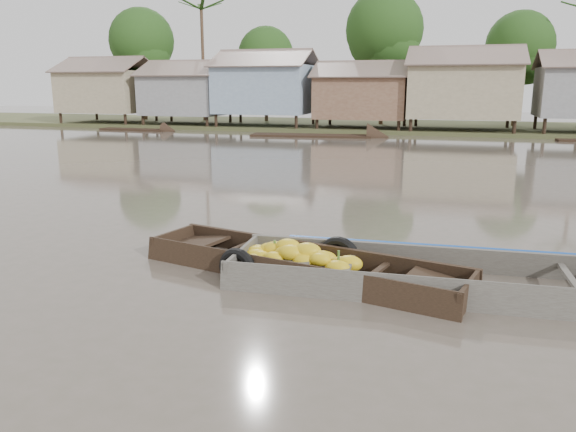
# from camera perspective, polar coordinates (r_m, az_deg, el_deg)

# --- Properties ---
(ground) EXTENTS (120.00, 120.00, 0.00)m
(ground) POSITION_cam_1_polar(r_m,az_deg,el_deg) (8.85, 1.57, -7.05)
(ground) COLOR #524B3F
(ground) RESTS_ON ground
(riverbank) EXTENTS (120.00, 12.47, 10.22)m
(riverbank) POSITION_cam_1_polar(r_m,az_deg,el_deg) (39.90, 18.16, 12.64)
(riverbank) COLOR #384723
(riverbank) RESTS_ON ground
(banana_boat) EXTENTS (5.73, 2.62, 0.80)m
(banana_boat) POSITION_cam_1_polar(r_m,az_deg,el_deg) (9.33, 0.84, -4.93)
(banana_boat) COLOR black
(banana_boat) RESTS_ON ground
(viewer_boat) EXTENTS (7.07, 2.15, 0.56)m
(viewer_boat) POSITION_cam_1_polar(r_m,az_deg,el_deg) (9.07, 16.71, -6.79)
(viewer_boat) COLOR #3F3B35
(viewer_boat) RESTS_ON ground
(distant_boats) EXTENTS (47.58, 14.13, 0.35)m
(distant_boats) POSITION_cam_1_polar(r_m,az_deg,el_deg) (31.98, 27.00, 6.24)
(distant_boats) COLOR black
(distant_boats) RESTS_ON ground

